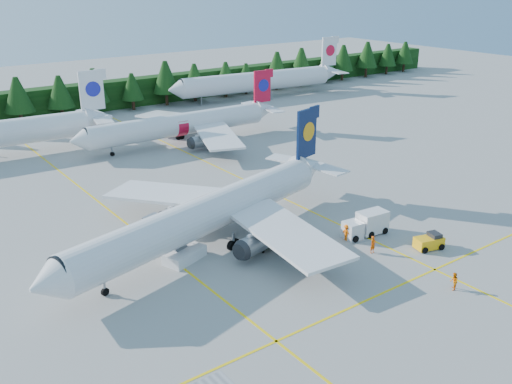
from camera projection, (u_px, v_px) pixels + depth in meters
ground at (348, 263)px, 57.70m from camera, size 320.00×320.00×0.00m
taxi_stripe_a at (136, 231)px, 65.03m from camera, size 0.25×120.00×0.01m
taxi_stripe_b at (274, 194)px, 76.08m from camera, size 0.25×120.00×0.01m
taxi_stripe_cross at (394, 288)px, 53.17m from camera, size 80.00×0.25×0.01m
treeline_hedge at (68, 100)px, 118.40m from camera, size 220.00×4.00×6.00m
airliner_navy at (200, 218)px, 59.64m from camera, size 39.84×32.38×11.80m
airliner_red at (176, 126)px, 96.99m from camera, size 38.05×31.31×11.06m
airliner_far_right at (252, 81)px, 132.78m from camera, size 44.99×8.76×13.09m
airstairs at (182, 252)px, 58.25m from camera, size 4.99×6.71×3.98m
service_truck at (365, 224)px, 63.62m from camera, size 5.54×2.45×2.60m
baggage_tug at (429, 242)px, 60.64m from camera, size 3.30×2.32×1.60m
uld_pair at (279, 236)px, 60.95m from camera, size 5.22×2.65×1.74m
crew_a at (373, 245)px, 59.59m from camera, size 0.71×0.48×1.90m
crew_b at (454, 281)px, 52.62m from camera, size 1.06×1.02×1.72m
crew_c at (347, 232)px, 62.41m from camera, size 0.56×0.80×1.89m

